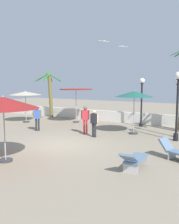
% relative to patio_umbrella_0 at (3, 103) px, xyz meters
% --- Properties ---
extents(ground_plane, '(56.00, 56.00, 0.00)m').
position_rel_patio_umbrella_0_xyz_m(ground_plane, '(0.45, 3.19, -2.38)').
color(ground_plane, gray).
extents(boundary_wall, '(25.20, 0.30, 0.84)m').
position_rel_patio_umbrella_0_xyz_m(boundary_wall, '(0.45, 11.39, -1.97)').
color(boundary_wall, silver).
rests_on(boundary_wall, ground_plane).
extents(patio_umbrella_0, '(2.83, 2.83, 2.68)m').
position_rel_patio_umbrella_0_xyz_m(patio_umbrella_0, '(0.00, 0.00, 0.00)').
color(patio_umbrella_0, '#333338').
rests_on(patio_umbrella_0, ground_plane).
extents(patio_umbrella_1, '(2.52, 2.52, 2.54)m').
position_rel_patio_umbrella_0_xyz_m(patio_umbrella_1, '(-6.26, 7.47, -0.08)').
color(patio_umbrella_1, '#333338').
rests_on(patio_umbrella_1, ground_plane).
extents(patio_umbrella_2, '(2.33, 2.33, 2.72)m').
position_rel_patio_umbrella_0_xyz_m(patio_umbrella_2, '(2.71, 7.63, 0.07)').
color(patio_umbrella_2, '#333338').
rests_on(patio_umbrella_2, ground_plane).
extents(patio_umbrella_3, '(2.58, 2.58, 2.77)m').
position_rel_patio_umbrella_0_xyz_m(patio_umbrella_3, '(-2.73, 9.42, 0.14)').
color(patio_umbrella_3, '#333338').
rests_on(patio_umbrella_3, ground_plane).
extents(palm_tree_0, '(2.77, 2.67, 4.10)m').
position_rel_patio_umbrella_0_xyz_m(palm_tree_0, '(-6.50, 10.78, 0.22)').
color(palm_tree_0, brown).
rests_on(palm_tree_0, ground_plane).
extents(lamp_post_0, '(0.35, 0.35, 3.43)m').
position_rel_patio_umbrella_0_xyz_m(lamp_post_0, '(5.17, 8.09, -0.31)').
color(lamp_post_0, black).
rests_on(lamp_post_0, ground_plane).
extents(lamp_post_1, '(0.38, 0.38, 3.49)m').
position_rel_patio_umbrella_0_xyz_m(lamp_post_1, '(2.33, 10.28, -0.17)').
color(lamp_post_1, black).
rests_on(lamp_post_1, ground_plane).
extents(lamp_post_2, '(0.42, 0.42, 3.76)m').
position_rel_patio_umbrella_0_xyz_m(lamp_post_2, '(5.34, 7.10, 0.12)').
color(lamp_post_2, black).
rests_on(lamp_post_2, ground_plane).
extents(lounge_chair_0, '(0.59, 1.87, 0.83)m').
position_rel_patio_umbrella_0_xyz_m(lounge_chair_0, '(4.85, 1.75, -1.98)').
color(lounge_chair_0, '#B7B7BC').
rests_on(lounge_chair_0, ground_plane).
extents(guest_1, '(0.56, 0.27, 1.61)m').
position_rel_patio_umbrella_0_xyz_m(guest_1, '(1.03, 5.59, -1.41)').
color(guest_1, '#26262D').
rests_on(guest_1, ground_plane).
extents(guest_2, '(0.54, 0.32, 1.73)m').
position_rel_patio_umbrella_0_xyz_m(guest_2, '(0.12, 6.11, -1.33)').
color(guest_2, '#D8333F').
rests_on(guest_2, ground_plane).
extents(guest_3, '(0.45, 0.42, 1.60)m').
position_rel_patio_umbrella_0_xyz_m(guest_3, '(-3.13, 5.35, -1.42)').
color(guest_3, '#26262D').
rests_on(guest_3, ground_plane).
extents(seagull_0, '(0.56, 1.08, 0.14)m').
position_rel_patio_umbrella_0_xyz_m(seagull_0, '(-0.54, 9.80, 3.82)').
color(seagull_0, white).
extents(seagull_2, '(0.59, 1.17, 0.16)m').
position_rel_patio_umbrella_0_xyz_m(seagull_2, '(-0.41, 13.19, 3.85)').
color(seagull_2, white).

